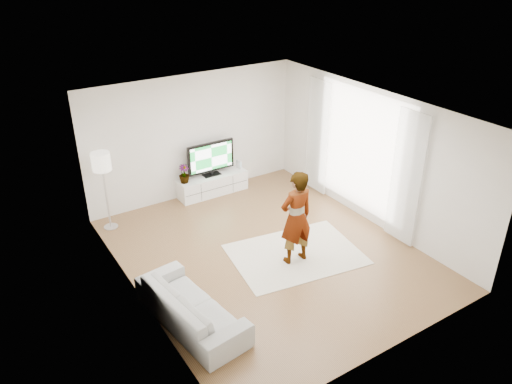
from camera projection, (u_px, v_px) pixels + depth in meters
floor at (268, 253)px, 9.44m from camera, size 6.00×6.00×0.00m
ceiling at (270, 111)px, 8.17m from camera, size 6.00×6.00×0.00m
wall_left at (133, 226)px, 7.61m from camera, size 0.02×6.00×2.80m
wall_right at (372, 157)px, 10.01m from camera, size 0.02×6.00×2.80m
wall_back at (193, 136)px, 11.06m from camera, size 5.00×0.02×2.80m
wall_front at (396, 272)px, 6.56m from camera, size 5.00×0.02×2.80m
window at (361, 150)px, 10.20m from camera, size 0.01×2.60×2.50m
curtain_near at (406, 179)px, 9.23m from camera, size 0.04×0.70×2.60m
curtain_far at (318, 137)px, 11.19m from camera, size 0.04×0.70×2.60m
media_console at (213, 184)px, 11.56m from camera, size 1.65×0.47×0.46m
television at (211, 158)px, 11.28m from camera, size 1.14×0.22×0.79m
game_console at (239, 164)px, 11.75m from camera, size 0.08×0.16×0.21m
potted_plant at (184, 174)px, 11.02m from camera, size 0.29×0.29×0.42m
rug at (296, 254)px, 9.40m from camera, size 2.60×2.05×0.01m
player at (296, 218)px, 8.83m from camera, size 0.67×0.45×1.79m
sofa at (191, 306)px, 7.62m from camera, size 1.08×2.18×0.61m
floor_lamp at (102, 165)px, 9.66m from camera, size 0.37×0.37×1.65m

